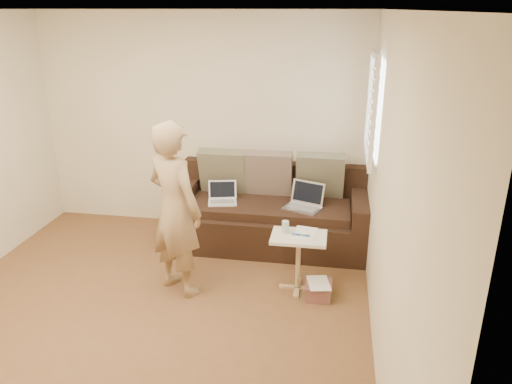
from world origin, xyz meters
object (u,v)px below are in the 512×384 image
(laptop_white, at_px, (222,203))
(laptop_silver, at_px, (302,209))
(striped_box, at_px, (318,290))
(person, at_px, (175,209))
(sofa, at_px, (270,210))
(side_table, at_px, (298,263))
(drinking_glass, at_px, (285,227))

(laptop_white, bearing_deg, laptop_silver, -14.34)
(striped_box, bearing_deg, person, -177.45)
(sofa, bearing_deg, side_table, -66.64)
(person, relative_size, side_table, 2.93)
(drinking_glass, bearing_deg, striped_box, -26.41)
(striped_box, bearing_deg, sofa, 119.98)
(drinking_glass, bearing_deg, person, -167.06)
(person, height_order, drinking_glass, person)
(person, bearing_deg, laptop_white, -71.55)
(laptop_silver, distance_m, person, 1.54)
(sofa, relative_size, striped_box, 8.64)
(laptop_silver, relative_size, striped_box, 1.53)
(sofa, relative_size, drinking_glass, 18.33)
(laptop_silver, relative_size, drinking_glass, 3.25)
(sofa, xyz_separation_m, striped_box, (0.62, -1.08, -0.34))
(person, bearing_deg, side_table, -140.84)
(drinking_glass, bearing_deg, sofa, 106.86)
(side_table, height_order, drinking_glass, drinking_glass)
(laptop_white, distance_m, person, 1.10)
(sofa, xyz_separation_m, side_table, (0.41, -0.95, -0.14))
(laptop_white, distance_m, striped_box, 1.57)
(sofa, bearing_deg, person, -123.04)
(person, xyz_separation_m, side_table, (1.15, 0.19, -0.56))
(sofa, xyz_separation_m, drinking_glass, (0.27, -0.90, 0.21))
(person, xyz_separation_m, striped_box, (1.36, 0.06, -0.77))
(sofa, bearing_deg, striped_box, -60.02)
(side_table, bearing_deg, striped_box, -31.34)
(laptop_silver, height_order, laptop_white, laptop_silver)
(laptop_white, bearing_deg, side_table, -54.47)
(laptop_silver, bearing_deg, sofa, -178.67)
(person, xyz_separation_m, drinking_glass, (1.01, 0.23, -0.21))
(sofa, height_order, striped_box, sofa)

